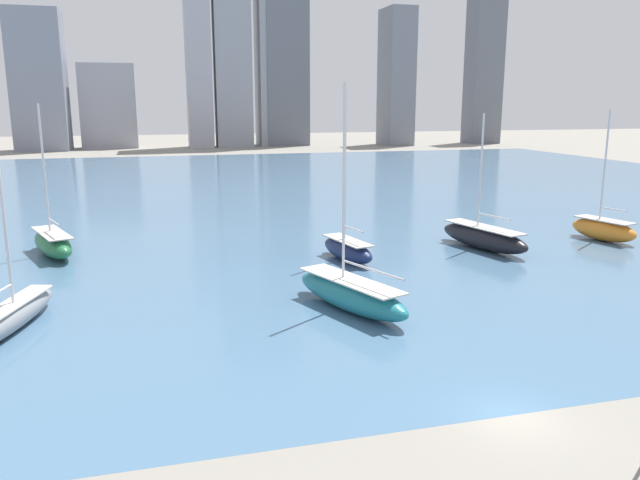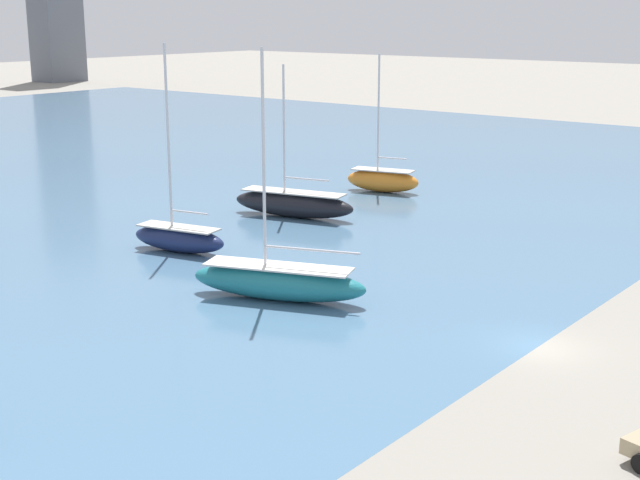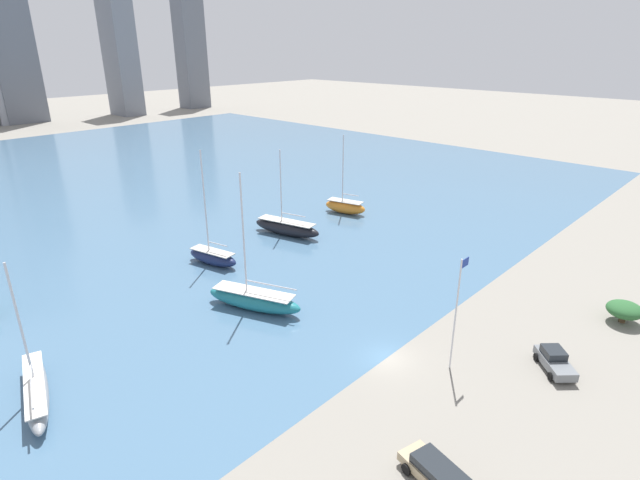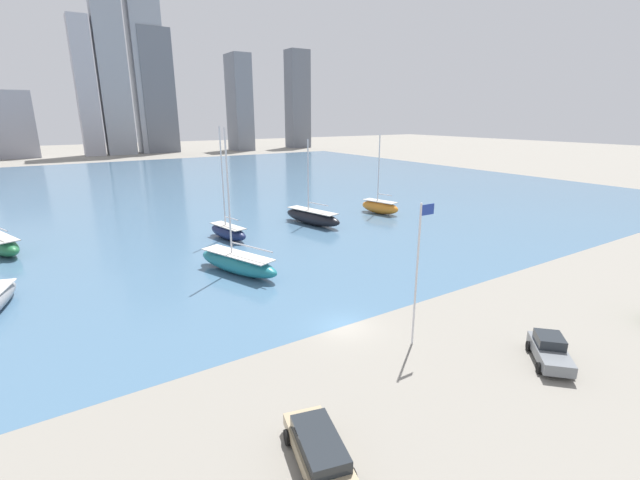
% 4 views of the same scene
% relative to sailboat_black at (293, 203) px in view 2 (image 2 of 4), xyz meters
% --- Properties ---
extents(ground_plane, '(500.00, 500.00, 0.00)m').
position_rel_sailboat_black_xyz_m(ground_plane, '(-14.57, -28.01, -1.11)').
color(ground_plane, gray).
extents(sailboat_black, '(4.80, 10.74, 12.10)m').
position_rel_sailboat_black_xyz_m(sailboat_black, '(0.00, 0.00, 0.00)').
color(sailboat_black, black).
rests_on(sailboat_black, harbor_water).
extents(sailboat_teal, '(5.99, 10.65, 14.22)m').
position_rel_sailboat_black_xyz_m(sailboat_teal, '(-16.85, -13.01, -0.02)').
color(sailboat_teal, '#1E757F').
rests_on(sailboat_teal, harbor_water).
extents(sailboat_navy, '(3.55, 7.48, 14.07)m').
position_rel_sailboat_black_xyz_m(sailboat_navy, '(-13.13, -0.72, -0.09)').
color(sailboat_navy, '#19234C').
rests_on(sailboat_navy, harbor_water).
extents(sailboat_orange, '(3.88, 7.22, 12.42)m').
position_rel_sailboat_black_xyz_m(sailboat_orange, '(13.00, 0.22, 0.02)').
color(sailboat_orange, orange).
rests_on(sailboat_orange, harbor_water).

